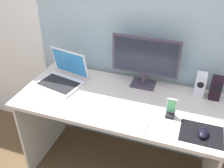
{
  "coord_description": "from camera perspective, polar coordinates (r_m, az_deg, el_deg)",
  "views": [
    {
      "loc": [
        0.43,
        -1.4,
        1.81
      ],
      "look_at": [
        -0.05,
        -0.02,
        0.87
      ],
      "focal_mm": 41.23,
      "sensor_mm": 36.0,
      "label": 1
    }
  ],
  "objects": [
    {
      "name": "desk",
      "position": [
        1.91,
        1.7,
        -7.04
      ],
      "size": [
        1.45,
        0.65,
        0.74
      ],
      "color": "beige",
      "rests_on": "ground_plane"
    },
    {
      "name": "laptop",
      "position": [
        2.01,
        -10.83,
        1.61
      ],
      "size": [
        0.38,
        0.34,
        0.24
      ],
      "color": "white",
      "rests_on": "desk"
    },
    {
      "name": "mousepad",
      "position": [
        1.63,
        19.21,
        -10.35
      ],
      "size": [
        0.25,
        0.2,
        0.0
      ],
      "primitive_type": "cube",
      "color": "black",
      "rests_on": "desk"
    },
    {
      "name": "door_left",
      "position": [
        2.54,
        -23.4,
        11.77
      ],
      "size": [
        0.82,
        0.02,
        2.02
      ],
      "primitive_type": "cube",
      "color": "white",
      "rests_on": "ground_plane"
    },
    {
      "name": "monitor",
      "position": [
        1.87,
        7.34,
        5.38
      ],
      "size": [
        0.49,
        0.14,
        0.39
      ],
      "color": "#3C3544",
      "rests_on": "desk"
    },
    {
      "name": "speaker_near_monitor",
      "position": [
        1.91,
        18.98,
        -0.15
      ],
      "size": [
        0.07,
        0.08,
        0.18
      ],
      "color": "silver",
      "rests_on": "desk"
    },
    {
      "name": "wall_back",
      "position": [
        1.91,
        5.64,
        15.64
      ],
      "size": [
        6.0,
        0.04,
        2.5
      ],
      "primitive_type": "cube",
      "color": "#95B0B9",
      "rests_on": "ground_plane"
    },
    {
      "name": "mouse",
      "position": [
        1.61,
        19.56,
        -10.11
      ],
      "size": [
        0.07,
        0.11,
        0.04
      ],
      "primitive_type": "ellipsoid",
      "rotation": [
        0.0,
        0.0,
        -0.09
      ],
      "color": "black",
      "rests_on": "mousepad"
    },
    {
      "name": "keyboard_external",
      "position": [
        1.65,
        1.69,
        -7.48
      ],
      "size": [
        0.37,
        0.14,
        0.01
      ],
      "primitive_type": "cube",
      "rotation": [
        0.0,
        0.0,
        -0.03
      ],
      "color": "white",
      "rests_on": "desk"
    },
    {
      "name": "speaker_right",
      "position": [
        1.92,
        22.05,
        -0.83
      ],
      "size": [
        0.07,
        0.08,
        0.17
      ],
      "color": "black",
      "rests_on": "desk"
    },
    {
      "name": "phone_in_dock",
      "position": [
        1.68,
        12.9,
        -5.65
      ],
      "size": [
        0.06,
        0.05,
        0.14
      ],
      "color": "black",
      "rests_on": "desk"
    }
  ]
}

